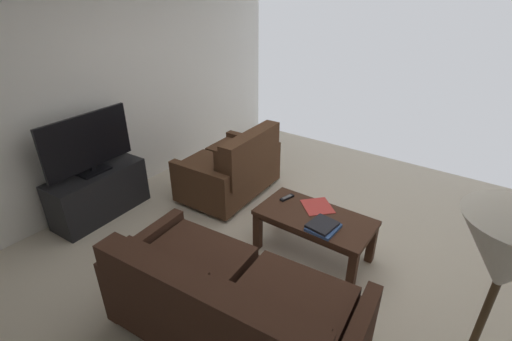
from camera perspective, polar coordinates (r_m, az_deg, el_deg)
ground_plane at (r=3.62m, az=6.49°, el=-13.09°), size 4.91×5.41×0.01m
wall_right at (r=4.60m, az=-20.74°, el=12.14°), size 0.12×5.41×2.53m
sofa_main at (r=2.67m, az=-4.25°, el=-20.50°), size 1.86×1.00×0.82m
loveseat_near at (r=4.37m, az=-3.68°, el=0.40°), size 0.87×1.21×0.86m
coffee_table at (r=3.43m, az=9.18°, el=-8.03°), size 1.05×0.55×0.44m
floor_lamp at (r=1.53m, az=33.93°, el=-13.73°), size 0.35×0.35×1.68m
tv_stand at (r=4.38m, az=-23.45°, el=-3.30°), size 0.47×1.06×0.54m
flat_tv at (r=4.13m, az=-24.96°, el=3.90°), size 0.22×0.99×0.64m
book_stack at (r=3.22m, az=10.46°, el=-8.63°), size 0.25×0.27×0.05m
tv_remote at (r=3.60m, az=4.89°, el=-4.27°), size 0.08×0.17×0.02m
loose_magazine at (r=3.51m, az=9.62°, el=-5.59°), size 0.38×0.38×0.01m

